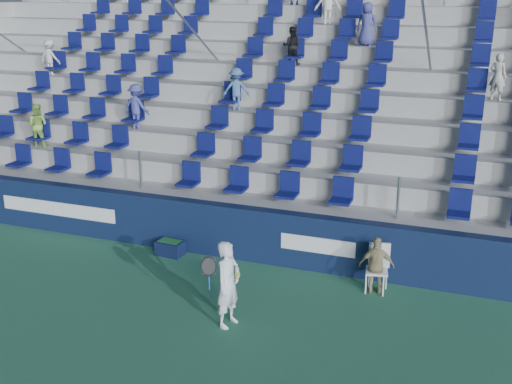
{
  "coord_description": "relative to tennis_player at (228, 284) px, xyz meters",
  "views": [
    {
      "loc": [
        4.61,
        -9.03,
        5.79
      ],
      "look_at": [
        0.2,
        2.8,
        1.7
      ],
      "focal_mm": 45.0,
      "sensor_mm": 36.0,
      "label": 1
    }
  ],
  "objects": [
    {
      "name": "grandstand",
      "position": [
        -0.6,
        7.91,
        1.34
      ],
      "size": [
        24.0,
        8.17,
        6.63
      ],
      "color": "#A7A7A2",
      "rests_on": "ground"
    },
    {
      "name": "tennis_player",
      "position": [
        0.0,
        0.0,
        0.0
      ],
      "size": [
        0.69,
        0.66,
        1.59
      ],
      "color": "white",
      "rests_on": "ground"
    },
    {
      "name": "sponsor_wall",
      "position": [
        -0.59,
        2.81,
        -0.2
      ],
      "size": [
        24.0,
        0.32,
        1.2
      ],
      "color": "#101D3E",
      "rests_on": "ground"
    },
    {
      "name": "line_judge",
      "position": [
        2.23,
        2.17,
        -0.22
      ],
      "size": [
        0.72,
        0.39,
        1.16
      ],
      "primitive_type": "imported",
      "rotation": [
        0.0,
        0.0,
        3.3
      ],
      "color": "tan",
      "rests_on": "ground"
    },
    {
      "name": "ground",
      "position": [
        -0.6,
        -0.33,
        -0.8
      ],
      "size": [
        70.0,
        70.0,
        0.0
      ],
      "primitive_type": "plane",
      "color": "#2E6D4C",
      "rests_on": "ground"
    },
    {
      "name": "line_judge_chair",
      "position": [
        2.23,
        2.32,
        -0.25
      ],
      "size": [
        0.49,
        0.51,
        0.96
      ],
      "color": "white",
      "rests_on": "ground"
    },
    {
      "name": "ball_bin",
      "position": [
        -2.44,
        2.42,
        -0.61
      ],
      "size": [
        0.63,
        0.44,
        0.34
      ],
      "color": "#0E1635",
      "rests_on": "ground"
    }
  ]
}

